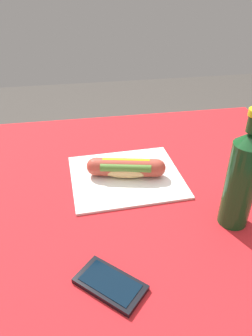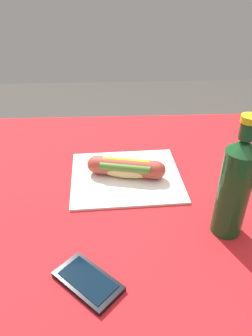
{
  "view_description": "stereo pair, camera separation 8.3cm",
  "coord_description": "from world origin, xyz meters",
  "views": [
    {
      "loc": [
        0.13,
        0.65,
        1.23
      ],
      "look_at": [
        0.02,
        -0.03,
        0.77
      ],
      "focal_mm": 34.67,
      "sensor_mm": 36.0,
      "label": 1
    },
    {
      "loc": [
        0.05,
        0.66,
        1.23
      ],
      "look_at": [
        0.02,
        -0.03,
        0.77
      ],
      "focal_mm": 34.67,
      "sensor_mm": 36.0,
      "label": 2
    }
  ],
  "objects": [
    {
      "name": "dining_table",
      "position": [
        0.0,
        0.0,
        0.59
      ],
      "size": [
        1.03,
        0.85,
        0.74
      ],
      "color": "brown",
      "rests_on": "ground"
    },
    {
      "name": "paper_wrapper",
      "position": [
        0.02,
        -0.03,
        0.74
      ],
      "size": [
        0.29,
        0.26,
        0.01
      ],
      "primitive_type": "cube",
      "rotation": [
        0.0,
        0.0,
        0.05
      ],
      "color": "white",
      "rests_on": "dining_table"
    },
    {
      "name": "hot_dog",
      "position": [
        0.02,
        -0.03,
        0.77
      ],
      "size": [
        0.2,
        0.09,
        0.05
      ],
      "color": "#E5BC75",
      "rests_on": "paper_wrapper"
    },
    {
      "name": "cell_phone",
      "position": [
        0.1,
        0.29,
        0.74
      ],
      "size": [
        0.13,
        0.13,
        0.01
      ],
      "color": "black",
      "rests_on": "dining_table"
    },
    {
      "name": "soda_bottle",
      "position": [
        -0.19,
        0.17,
        0.85
      ],
      "size": [
        0.06,
        0.06,
        0.26
      ],
      "color": "#14471E",
      "rests_on": "dining_table"
    }
  ]
}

